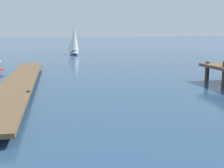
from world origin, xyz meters
TOP-DOWN VIEW (x-y plane):
  - floating_dock at (-5.57, 17.98)m, footprint 3.70×19.74m
  - distant_sailboat at (1.81, 42.41)m, footprint 2.14×3.41m

SIDE VIEW (x-z plane):
  - floating_dock at x=-5.57m, z-range 0.10..0.63m
  - distant_sailboat at x=1.81m, z-range -0.28..3.97m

